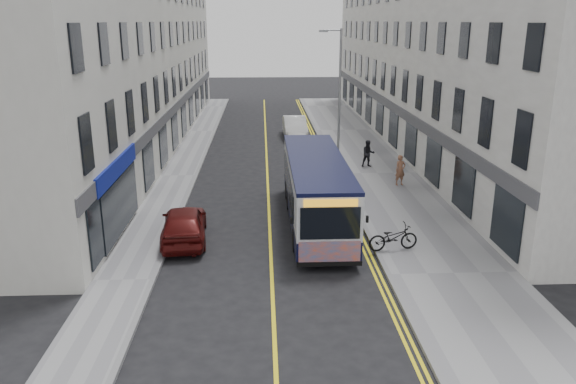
{
  "coord_description": "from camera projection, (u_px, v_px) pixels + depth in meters",
  "views": [
    {
      "loc": [
        -0.26,
        -18.54,
        8.41
      ],
      "look_at": [
        0.78,
        3.69,
        1.6
      ],
      "focal_mm": 35.0,
      "sensor_mm": 36.0,
      "label": 1
    }
  ],
  "objects": [
    {
      "name": "kerb_west",
      "position": [
        196.0,
        176.0,
        31.44
      ],
      "size": [
        0.18,
        64.0,
        0.13
      ],
      "primitive_type": "cube",
      "color": "slate",
      "rests_on": "ground"
    },
    {
      "name": "city_bus",
      "position": [
        316.0,
        188.0,
        23.78
      ],
      "size": [
        2.35,
        10.05,
        2.92
      ],
      "color": "black",
      "rests_on": "ground"
    },
    {
      "name": "kerb_east",
      "position": [
        338.0,
        174.0,
        31.8
      ],
      "size": [
        0.18,
        64.0,
        0.13
      ],
      "primitive_type": "cube",
      "color": "slate",
      "rests_on": "ground"
    },
    {
      "name": "terrace_east",
      "position": [
        431.0,
        49.0,
        38.85
      ],
      "size": [
        6.0,
        46.0,
        13.0
      ],
      "primitive_type": "cube",
      "color": "silver",
      "rests_on": "ground"
    },
    {
      "name": "pavement_east",
      "position": [
        377.0,
        174.0,
        31.9
      ],
      "size": [
        4.5,
        64.0,
        0.12
      ],
      "primitive_type": "cube",
      "color": "gray",
      "rests_on": "ground"
    },
    {
      "name": "car_maroon",
      "position": [
        184.0,
        224.0,
        22.16
      ],
      "size": [
        2.07,
        4.41,
        1.46
      ],
      "primitive_type": "imported",
      "rotation": [
        0.0,
        0.0,
        3.22
      ],
      "color": "#4F0E0D",
      "rests_on": "ground"
    },
    {
      "name": "terrace_west",
      "position": [
        132.0,
        50.0,
        37.93
      ],
      "size": [
        6.0,
        46.0,
        13.0
      ],
      "primitive_type": "cube",
      "color": "silver",
      "rests_on": "ground"
    },
    {
      "name": "pedestrian_far",
      "position": [
        368.0,
        154.0,
        33.03
      ],
      "size": [
        0.8,
        0.64,
        1.58
      ],
      "primitive_type": "imported",
      "rotation": [
        0.0,
        0.0,
        0.06
      ],
      "color": "black",
      "rests_on": "pavement_east"
    },
    {
      "name": "road_dbl_yellow_inner",
      "position": [
        330.0,
        175.0,
        31.8
      ],
      "size": [
        0.1,
        64.0,
        0.01
      ],
      "primitive_type": "cube",
      "color": "yellow",
      "rests_on": "ground"
    },
    {
      "name": "ground",
      "position": [
        271.0,
        265.0,
        20.18
      ],
      "size": [
        140.0,
        140.0,
        0.0
      ],
      "primitive_type": "plane",
      "color": "black",
      "rests_on": "ground"
    },
    {
      "name": "road_dbl_yellow_outer",
      "position": [
        333.0,
        175.0,
        31.81
      ],
      "size": [
        0.1,
        64.0,
        0.01
      ],
      "primitive_type": "cube",
      "color": "yellow",
      "rests_on": "ground"
    },
    {
      "name": "pedestrian_near",
      "position": [
        400.0,
        170.0,
        29.34
      ],
      "size": [
        0.67,
        0.53,
        1.6
      ],
      "primitive_type": "imported",
      "rotation": [
        0.0,
        0.0,
        0.29
      ],
      "color": "#915D42",
      "rests_on": "pavement_east"
    },
    {
      "name": "streetlamp",
      "position": [
        338.0,
        93.0,
        32.45
      ],
      "size": [
        1.32,
        0.18,
        8.0
      ],
      "color": "gray",
      "rests_on": "ground"
    },
    {
      "name": "road_centre_line",
      "position": [
        267.0,
        176.0,
        31.64
      ],
      "size": [
        0.12,
        64.0,
        0.01
      ],
      "primitive_type": "cube",
      "color": "yellow",
      "rests_on": "ground"
    },
    {
      "name": "bicycle",
      "position": [
        393.0,
        237.0,
        21.04
      ],
      "size": [
        2.0,
        0.97,
        1.01
      ],
      "primitive_type": "imported",
      "rotation": [
        0.0,
        0.0,
        1.73
      ],
      "color": "black",
      "rests_on": "pavement_east"
    },
    {
      "name": "pavement_west",
      "position": [
        178.0,
        176.0,
        31.4
      ],
      "size": [
        2.0,
        64.0,
        0.12
      ],
      "primitive_type": "cube",
      "color": "gray",
      "rests_on": "ground"
    },
    {
      "name": "car_white",
      "position": [
        295.0,
        127.0,
        41.96
      ],
      "size": [
        1.74,
        4.72,
        1.54
      ],
      "primitive_type": "imported",
      "rotation": [
        0.0,
        0.0,
        0.02
      ],
      "color": "silver",
      "rests_on": "ground"
    }
  ]
}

